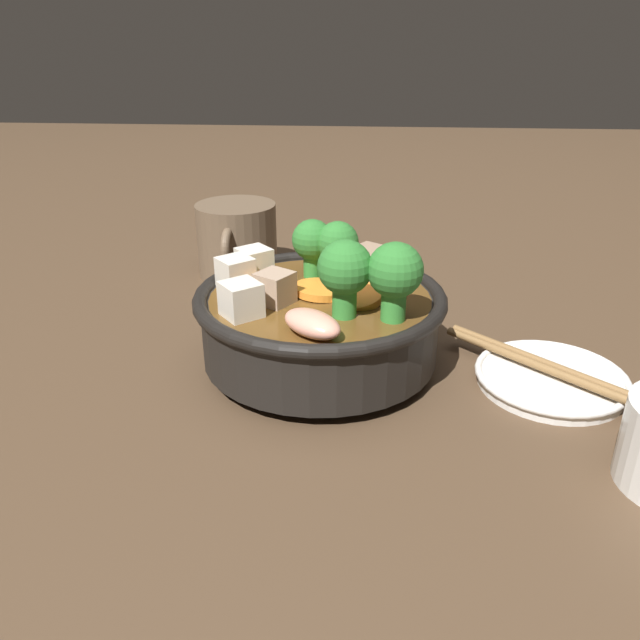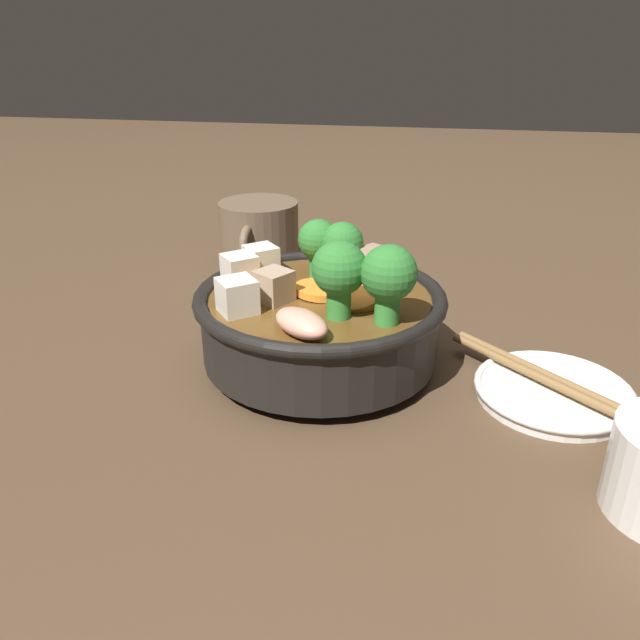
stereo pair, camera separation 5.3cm
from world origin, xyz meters
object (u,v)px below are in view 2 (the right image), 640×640
Objects in this scene: stirfry_bowl at (321,314)px; side_saucer at (553,392)px; chopsticks_pair at (555,382)px; dark_mug at (259,237)px.

stirfry_bowl reaches higher than side_saucer.
chopsticks_pair is (0.02, 0.19, -0.03)m from stirfry_bowl.
dark_mug is at bearing -128.02° from side_saucer.
dark_mug is at bearing -128.02° from chopsticks_pair.
chopsticks_pair is at bearing 90.00° from side_saucer.
side_saucer is at bearing 51.98° from dark_mug.
stirfry_bowl is at bearing -96.64° from chopsticks_pair.
stirfry_bowl is 1.81× the size of dark_mug.
dark_mug is 0.74× the size of chopsticks_pair.
side_saucer is at bearing 83.36° from stirfry_bowl.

